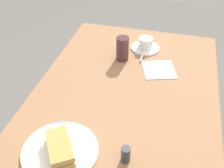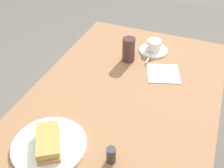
{
  "view_description": "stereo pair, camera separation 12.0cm",
  "coord_description": "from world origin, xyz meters",
  "views": [
    {
      "loc": [
        0.91,
        0.17,
        1.54
      ],
      "look_at": [
        0.01,
        -0.06,
        0.78
      ],
      "focal_mm": 43.88,
      "sensor_mm": 36.0,
      "label": 1
    },
    {
      "loc": [
        0.87,
        0.28,
        1.54
      ],
      "look_at": [
        0.01,
        -0.06,
        0.78
      ],
      "focal_mm": 43.88,
      "sensor_mm": 36.0,
      "label": 2
    }
  ],
  "objects": [
    {
      "name": "dining_table",
      "position": [
        0.0,
        0.0,
        0.64
      ],
      "size": [
        1.17,
        0.8,
        0.75
      ],
      "color": "#956A48",
      "rests_on": "ground_plane"
    },
    {
      "name": "sandwich_plate",
      "position": [
        0.38,
        -0.15,
        0.76
      ],
      "size": [
        0.27,
        0.27,
        0.01
      ],
      "primitive_type": "cylinder",
      "color": "white",
      "rests_on": "dining_table"
    },
    {
      "name": "sandwich_front",
      "position": [
        0.39,
        -0.14,
        0.79
      ],
      "size": [
        0.17,
        0.14,
        0.05
      ],
      "color": "tan",
      "rests_on": "sandwich_plate"
    },
    {
      "name": "coffee_saucer",
      "position": [
        -0.37,
        0.03,
        0.76
      ],
      "size": [
        0.15,
        0.15,
        0.01
      ],
      "primitive_type": "cylinder",
      "color": "white",
      "rests_on": "dining_table"
    },
    {
      "name": "coffee_cup",
      "position": [
        -0.37,
        0.03,
        0.79
      ],
      "size": [
        0.1,
        0.08,
        0.05
      ],
      "color": "white",
      "rests_on": "coffee_saucer"
    },
    {
      "name": "spoon",
      "position": [
        -0.3,
        0.03,
        0.77
      ],
      "size": [
        0.1,
        0.02,
        0.01
      ],
      "color": "silver",
      "rests_on": "coffee_saucer"
    },
    {
      "name": "napkin",
      "position": [
        -0.19,
        0.12,
        0.76
      ],
      "size": [
        0.19,
        0.19,
        0.0
      ],
      "primitive_type": "cube",
      "rotation": [
        0.0,
        0.0,
        0.31
      ],
      "color": "white",
      "rests_on": "dining_table"
    },
    {
      "name": "salt_shaker",
      "position": [
        0.36,
        0.08,
        0.79
      ],
      "size": [
        0.03,
        0.03,
        0.06
      ],
      "primitive_type": "cylinder",
      "color": "#33383D",
      "rests_on": "dining_table"
    },
    {
      "name": "drinking_glass",
      "position": [
        -0.24,
        -0.07,
        0.82
      ],
      "size": [
        0.06,
        0.06,
        0.12
      ],
      "primitive_type": "cylinder",
      "color": "#482C2F",
      "rests_on": "dining_table"
    }
  ]
}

